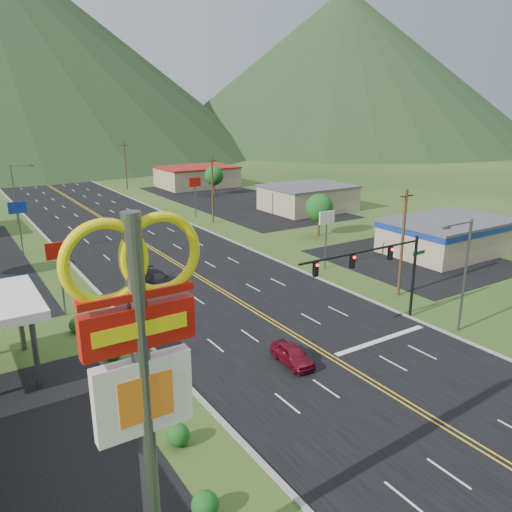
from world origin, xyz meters
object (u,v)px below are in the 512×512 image
traffic_signal (380,264)px  car_red_far (130,218)px  pylon_sign (141,359)px  streetlight_west (16,190)px  car_red_near (292,355)px  car_dark_mid (157,279)px  streetlight_east (463,269)px

traffic_signal → car_red_far: bearing=94.4°
pylon_sign → streetlight_west: pylon_sign is taller
pylon_sign → car_red_near: size_ratio=3.57×
pylon_sign → streetlight_west: (5.32, 68.00, -4.12)m
streetlight_west → car_dark_mid: size_ratio=1.86×
pylon_sign → car_red_far: pylon_sign is taller
traffic_signal → streetlight_west: bearing=108.0°
traffic_signal → car_dark_mid: size_ratio=2.71×
car_red_near → car_dark_mid: car_dark_mid is taller
car_red_near → streetlight_east: bearing=-7.4°
pylon_sign → car_red_near: 19.76m
traffic_signal → streetlight_east: streetlight_east is taller
traffic_signal → car_red_near: bearing=-172.4°
streetlight_east → traffic_signal: bearing=139.6°
streetlight_west → traffic_signal: bearing=-72.0°
streetlight_east → car_dark_mid: bearing=124.9°
streetlight_west → car_red_near: bearing=-81.2°
pylon_sign → car_dark_mid: bearing=68.1°
pylon_sign → car_dark_mid: size_ratio=2.90×
pylon_sign → streetlight_east: pylon_sign is taller
car_red_near → car_red_far: car_red_far is taller
streetlight_west → car_red_far: streetlight_west is taller
streetlight_east → car_red_far: 52.96m
streetlight_west → car_red_far: bearing=-28.6°
streetlight_east → car_red_near: bearing=168.9°
traffic_signal → car_red_near: traffic_signal is taller
traffic_signal → streetlight_east: 6.17m
streetlight_east → car_red_far: streetlight_east is taller
streetlight_east → car_dark_mid: (-15.82, 22.70, -4.48)m
traffic_signal → streetlight_west: streetlight_west is taller
streetlight_west → car_red_far: (14.46, -7.90, -4.45)m
car_red_near → car_dark_mid: size_ratio=0.81×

